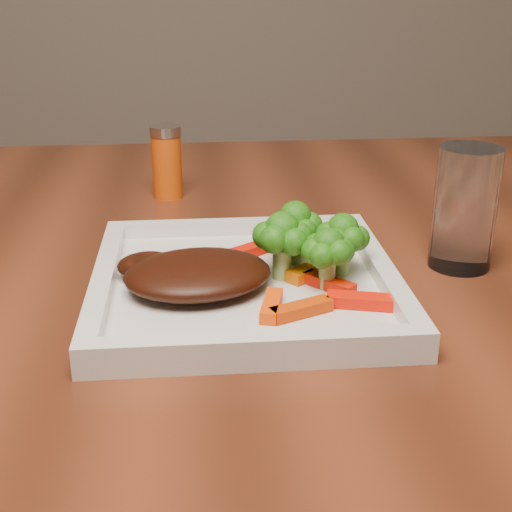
{
  "coord_description": "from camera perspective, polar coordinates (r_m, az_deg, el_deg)",
  "views": [
    {
      "loc": [
        0.08,
        -0.77,
        1.03
      ],
      "look_at": [
        0.14,
        -0.19,
        0.79
      ],
      "focal_mm": 50.0,
      "sensor_mm": 36.0,
      "label": 1
    }
  ],
  "objects": [
    {
      "name": "spice_shaker",
      "position": [
        0.91,
        -7.15,
        7.46
      ],
      "size": [
        0.05,
        0.05,
        0.09
      ],
      "primitive_type": "cylinder",
      "rotation": [
        0.0,
        0.0,
        0.32
      ],
      "color": "#D14A0B",
      "rests_on": "dining_table"
    },
    {
      "name": "broccoli_3",
      "position": [
        0.64,
        2.08,
        0.78
      ],
      "size": [
        0.07,
        0.07,
        0.06
      ],
      "primitive_type": null,
      "rotation": [
        0.0,
        0.0,
        -0.21
      ],
      "color": "#357914",
      "rests_on": "plate"
    },
    {
      "name": "carrot_6",
      "position": [
        0.66,
        4.67,
        -1.06
      ],
      "size": [
        0.06,
        0.05,
        0.01
      ],
      "primitive_type": "cube",
      "rotation": [
        0.0,
        0.0,
        0.69
      ],
      "color": "#E46103",
      "rests_on": "plate"
    },
    {
      "name": "drinking_glass",
      "position": [
        0.72,
        16.36,
        3.68
      ],
      "size": [
        0.07,
        0.07,
        0.12
      ],
      "primitive_type": "cylinder",
      "rotation": [
        0.0,
        0.0,
        0.23
      ],
      "color": "silver",
      "rests_on": "dining_table"
    },
    {
      "name": "plate",
      "position": [
        0.65,
        -0.88,
        -2.57
      ],
      "size": [
        0.27,
        0.27,
        0.01
      ],
      "primitive_type": "cube",
      "color": "white",
      "rests_on": "dining_table"
    },
    {
      "name": "carrot_4",
      "position": [
        0.7,
        -0.43,
        0.47
      ],
      "size": [
        0.05,
        0.04,
        0.01
      ],
      "primitive_type": "cube",
      "rotation": [
        0.0,
        0.0,
        0.61
      ],
      "color": "red",
      "rests_on": "plate"
    },
    {
      "name": "carrot_5",
      "position": [
        0.63,
        5.87,
        -2.19
      ],
      "size": [
        0.04,
        0.05,
        0.01
      ],
      "primitive_type": "cube",
      "rotation": [
        0.0,
        0.0,
        -0.83
      ],
      "color": "red",
      "rests_on": "plate"
    },
    {
      "name": "carrot_0",
      "position": [
        0.58,
        3.65,
        -4.27
      ],
      "size": [
        0.06,
        0.03,
        0.01
      ],
      "primitive_type": "cube",
      "rotation": [
        0.0,
        0.0,
        0.41
      ],
      "color": "#CA3703",
      "rests_on": "plate"
    },
    {
      "name": "broccoli_0",
      "position": [
        0.67,
        3.13,
        2.23
      ],
      "size": [
        0.07,
        0.07,
        0.07
      ],
      "primitive_type": null,
      "rotation": [
        0.0,
        0.0,
        0.32
      ],
      "color": "#3E7814",
      "rests_on": "plate"
    },
    {
      "name": "carrot_1",
      "position": [
        0.6,
        8.68,
        -3.58
      ],
      "size": [
        0.07,
        0.03,
        0.01
      ],
      "primitive_type": "cube",
      "rotation": [
        0.0,
        0.0,
        -0.25
      ],
      "color": "red",
      "rests_on": "plate"
    },
    {
      "name": "carrot_2",
      "position": [
        0.59,
        1.25,
        -3.98
      ],
      "size": [
        0.02,
        0.05,
        0.01
      ],
      "primitive_type": "cube",
      "rotation": [
        0.0,
        0.0,
        1.34
      ],
      "color": "#FF4404",
      "rests_on": "plate"
    },
    {
      "name": "steak",
      "position": [
        0.63,
        -4.68,
        -1.44
      ],
      "size": [
        0.14,
        0.12,
        0.03
      ],
      "primitive_type": "ellipsoid",
      "rotation": [
        0.0,
        0.0,
        0.15
      ],
      "color": "#371208",
      "rests_on": "plate"
    },
    {
      "name": "broccoli_1",
      "position": [
        0.65,
        6.92,
        1.2
      ],
      "size": [
        0.06,
        0.06,
        0.06
      ],
      "primitive_type": null,
      "rotation": [
        0.0,
        0.0,
        0.13
      ],
      "color": "#236911",
      "rests_on": "plate"
    },
    {
      "name": "broccoli_2",
      "position": [
        0.62,
        5.75,
        -0.08
      ],
      "size": [
        0.06,
        0.06,
        0.06
      ],
      "primitive_type": null,
      "rotation": [
        0.0,
        0.0,
        0.24
      ],
      "color": "#126F14",
      "rests_on": "plate"
    }
  ]
}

